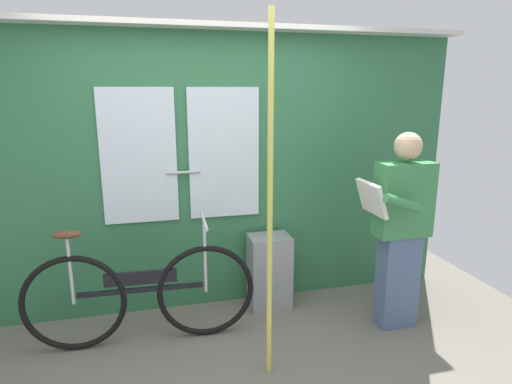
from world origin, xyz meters
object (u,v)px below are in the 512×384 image
object	(u,v)px
bicycle_near_door	(141,295)
passenger_reading_newspaper	(400,228)
trash_bin_by_wall	(269,271)
handrail_pole	(270,206)

from	to	relation	value
bicycle_near_door	passenger_reading_newspaper	bearing A→B (deg)	-4.58
trash_bin_by_wall	handrail_pole	distance (m)	1.26
trash_bin_by_wall	handrail_pole	xyz separation A→B (m)	(-0.26, -0.89, 0.85)
bicycle_near_door	trash_bin_by_wall	xyz separation A→B (m)	(1.10, 0.32, -0.07)
bicycle_near_door	handrail_pole	bearing A→B (deg)	-32.05
passenger_reading_newspaper	handrail_pole	size ratio (longest dim) A/B	0.67
trash_bin_by_wall	handrail_pole	size ratio (longest dim) A/B	0.28
bicycle_near_door	trash_bin_by_wall	bearing A→B (deg)	18.50
handrail_pole	bicycle_near_door	bearing A→B (deg)	145.73
bicycle_near_door	passenger_reading_newspaper	distance (m)	2.07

